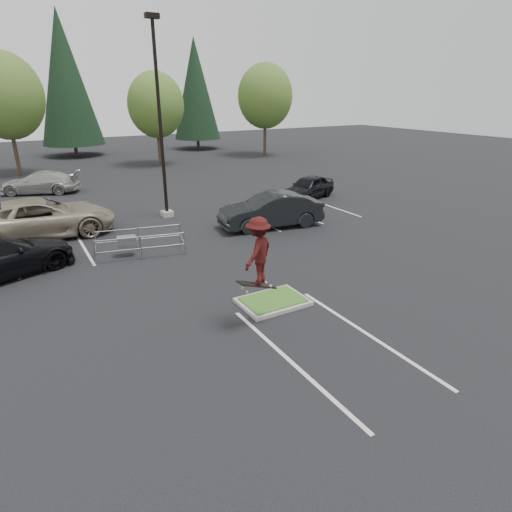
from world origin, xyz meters
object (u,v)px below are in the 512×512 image
car_r_black (309,187)px  car_far_silver (41,182)px  decid_d (265,98)px  car_r_charc (271,210)px  conif_c (196,89)px  cart_corral (130,241)px  decid_b (5,99)px  car_l_tan (42,218)px  conif_b (65,78)px  light_pole (161,133)px  decid_c (156,107)px  skateboarder (257,252)px

car_r_black → car_far_silver: (-15.00, 10.50, -0.00)m
decid_d → car_r_charc: size_ratio=1.78×
conif_c → cart_corral: conif_c is taller
decid_b → car_l_tan: size_ratio=1.43×
decid_d → conif_c: bearing=113.5°
conif_b → car_r_black: (10.00, -29.00, -7.10)m
car_l_tan → car_r_charc: car_l_tan is taller
light_pole → conif_c: bearing=63.9°
decid_c → conif_c: conif_c is taller
light_pole → car_r_charc: bearing=-49.1°
light_pole → car_l_tan: 7.34m
cart_corral → car_r_charc: (7.41, 0.56, 0.22)m
light_pole → decid_c: size_ratio=1.21×
conif_b → car_r_black: conif_b is taller
decid_c → conif_c: (8.01, 9.67, 1.59)m
light_pole → cart_corral: light_pole is taller
decid_c → cart_corral: 25.11m
car_far_silver → decid_b: bearing=-150.7°
decid_b → conif_b: 11.78m
decid_d → skateboarder: decid_d is taller
car_l_tan → car_r_charc: bearing=-111.8°
decid_d → conif_b: 20.76m
car_far_silver → car_l_tan: bearing=17.9°
decid_b → decid_d: (24.00, -0.20, -0.13)m
decid_b → skateboarder: (4.81, -31.53, -3.65)m
decid_c → decid_d: (12.00, 0.50, 0.66)m
cart_corral → skateboarder: size_ratio=1.70×
decid_b → decid_c: bearing=-3.3°
car_l_tan → conif_c: bearing=-35.5°
decid_c → conif_c: 12.65m
decid_b → car_r_charc: bearing=-65.6°
car_far_silver → conif_b: bearing=-172.5°
car_far_silver → light_pole: bearing=51.4°
light_pole → decid_c: bearing=72.9°
decid_d → conif_b: (-17.99, 10.17, 1.94)m
decid_b → decid_c: (12.00, -0.70, -0.79)m
conif_c → skateboarder: (-15.20, -40.50, -4.46)m
cart_corral → skateboarder: (1.71, -7.81, 1.74)m
skateboarder → car_r_black: skateboarder is taller
decid_c → car_l_tan: size_ratio=1.25×
decid_d → cart_corral: decid_d is taller
conif_c → car_r_black: 28.94m
light_pole → cart_corral: bearing=-123.3°
conif_b → cart_corral: conif_b is taller
decid_d → car_r_charc: 27.10m
decid_b → skateboarder: 32.11m
conif_c → car_r_black: (-4.00, -28.00, -6.10)m
car_r_black → skateboarder: bearing=-63.4°
decid_b → skateboarder: size_ratio=4.24×
decid_c → car_l_tan: (-11.85, -18.33, -4.32)m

